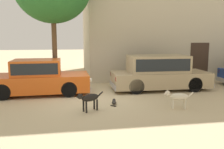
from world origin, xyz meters
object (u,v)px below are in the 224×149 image
Objects in this scene: parked_sedan_nearest at (38,77)px; stray_dog_spotted at (89,98)px; parked_sedan_second at (159,72)px; stray_dog_tan at (177,97)px; stray_cat at (114,102)px.

parked_sedan_nearest reaches higher than stray_dog_spotted.
parked_sedan_nearest is 3.38m from stray_dog_spotted.
parked_sedan_second reaches higher than stray_dog_tan.
parked_sedan_second is 7.46× the size of stray_cat.
parked_sedan_second is 4.53× the size of stray_dog_tan.
parked_sedan_second is 3.31m from stray_cat.
stray_dog_spotted is at bearing -56.21° from parked_sedan_nearest.
stray_dog_spotted is 1.23m from stray_cat.
parked_sedan_second is 4.42m from stray_dog_spotted.
parked_sedan_nearest is 5.71m from stray_dog_tan.
stray_dog_tan is (4.88, -2.95, -0.31)m from parked_sedan_nearest.
stray_cat is at bearing -12.04° from stray_dog_tan.
parked_sedan_second is 3.03m from stray_dog_tan.
parked_sedan_second reaches higher than parked_sedan_nearest.
stray_dog_tan is at bearing -32.48° from parked_sedan_nearest.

